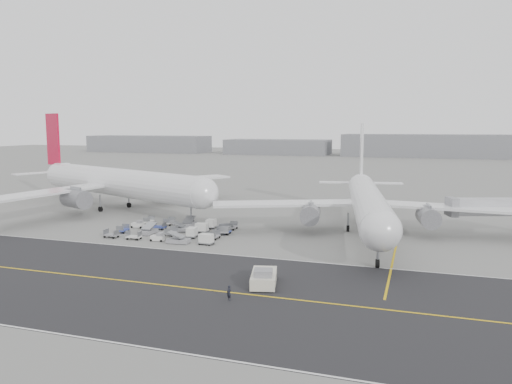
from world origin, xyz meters
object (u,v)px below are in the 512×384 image
(airliner_b, at_px, (368,201))
(pushback_tug, at_px, (264,278))
(airliner_a, at_px, (115,182))
(ground_crew_a, at_px, (229,293))
(jet_bridge, at_px, (497,209))

(airliner_b, relative_size, pushback_tug, 6.98)
(airliner_a, xyz_separation_m, pushback_tug, (48.67, -41.72, -5.50))
(airliner_a, relative_size, pushback_tug, 7.54)
(airliner_a, height_order, ground_crew_a, airliner_a)
(jet_bridge, bearing_deg, pushback_tug, -145.92)
(airliner_a, xyz_separation_m, airliner_b, (57.39, -7.18, -0.74))
(airliner_b, xyz_separation_m, jet_bridge, (21.93, 5.37, -1.04))
(pushback_tug, bearing_deg, airliner_a, 125.70)
(airliner_a, bearing_deg, airliner_b, -74.49)
(pushback_tug, distance_m, jet_bridge, 50.45)
(ground_crew_a, bearing_deg, airliner_b, 100.12)
(pushback_tug, bearing_deg, jet_bridge, 38.77)
(airliner_a, bearing_deg, jet_bridge, -68.66)
(airliner_b, relative_size, ground_crew_a, 33.26)
(airliner_a, height_order, airliner_b, airliner_a)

